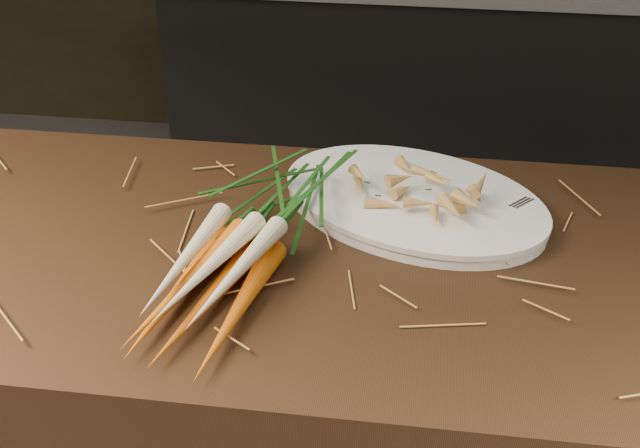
{
  "coord_description": "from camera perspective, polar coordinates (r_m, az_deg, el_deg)",
  "views": [
    {
      "loc": [
        0.32,
        -0.74,
        1.64
      ],
      "look_at": [
        0.19,
        0.29,
        0.96
      ],
      "focal_mm": 45.0,
      "sensor_mm": 36.0,
      "label": 1
    }
  ],
  "objects": [
    {
      "name": "root_veg_bunch",
      "position": [
        1.26,
        -4.45,
        -0.03
      ],
      "size": [
        0.29,
        0.57,
        0.1
      ],
      "rotation": [
        0.0,
        0.0,
        -0.26
      ],
      "color": "#C04A02",
      "rests_on": "main_counter"
    },
    {
      "name": "main_counter",
      "position": [
        1.61,
        -6.73,
        -14.68
      ],
      "size": [
        2.4,
        0.7,
        0.9
      ],
      "primitive_type": "cube",
      "color": "black",
      "rests_on": "ground"
    },
    {
      "name": "serving_fork",
      "position": [
        1.32,
        12.81,
        -0.38
      ],
      "size": [
        0.13,
        0.14,
        0.0
      ],
      "primitive_type": "cube",
      "rotation": [
        0.0,
        0.0,
        -0.75
      ],
      "color": "silver",
      "rests_on": "serving_platter"
    },
    {
      "name": "straw_bedding",
      "position": [
        1.31,
        -8.02,
        -1.02
      ],
      "size": [
        1.4,
        0.6,
        0.02
      ],
      "primitive_type": null,
      "color": "olive",
      "rests_on": "main_counter"
    },
    {
      "name": "serving_platter",
      "position": [
        1.39,
        6.64,
        1.49
      ],
      "size": [
        0.55,
        0.47,
        0.02
      ],
      "primitive_type": null,
      "rotation": [
        0.0,
        0.0,
        -0.41
      ],
      "color": "white",
      "rests_on": "main_counter"
    },
    {
      "name": "back_counter",
      "position": [
        3.16,
        6.76,
        10.27
      ],
      "size": [
        1.82,
        0.62,
        0.84
      ],
      "color": "black",
      "rests_on": "ground"
    },
    {
      "name": "roasted_veg_heap",
      "position": [
        1.37,
        6.75,
        2.86
      ],
      "size": [
        0.28,
        0.24,
        0.05
      ],
      "primitive_type": null,
      "rotation": [
        0.0,
        0.0,
        -0.41
      ],
      "color": "#B58232",
      "rests_on": "serving_platter"
    }
  ]
}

